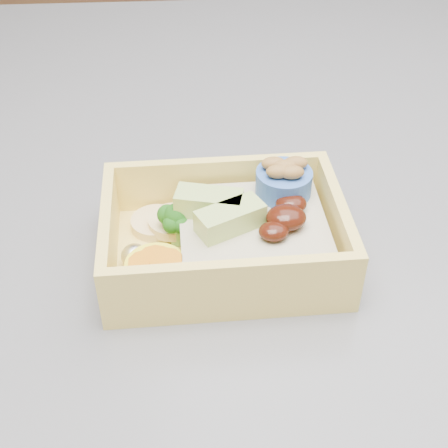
{
  "coord_description": "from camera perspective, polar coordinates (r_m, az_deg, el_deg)",
  "views": [
    {
      "loc": [
        0.17,
        -0.6,
        1.25
      ],
      "look_at": [
        0.19,
        -0.24,
        0.96
      ],
      "focal_mm": 50.0,
      "sensor_mm": 36.0,
      "label": 1
    }
  ],
  "objects": [
    {
      "name": "island",
      "position": [
        0.95,
        -12.71,
        -18.04
      ],
      "size": [
        1.24,
        0.84,
        0.92
      ],
      "color": "brown",
      "rests_on": "ground"
    },
    {
      "name": "bento_box",
      "position": [
        0.48,
        0.64,
        -0.93
      ],
      "size": [
        0.18,
        0.14,
        0.07
      ],
      "rotation": [
        0.0,
        0.0,
        0.03
      ],
      "color": "#F8D866",
      "rests_on": "island"
    }
  ]
}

